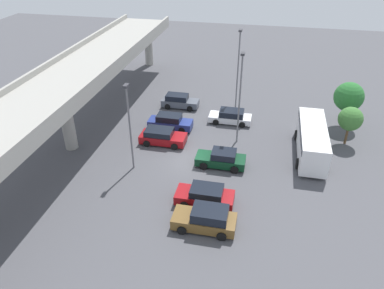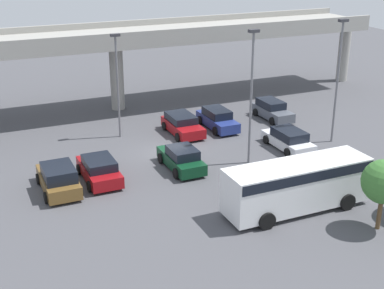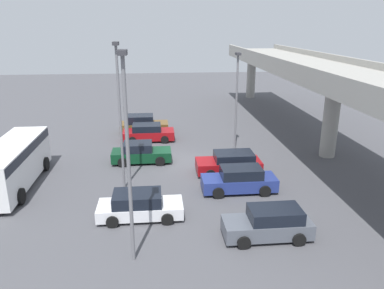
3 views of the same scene
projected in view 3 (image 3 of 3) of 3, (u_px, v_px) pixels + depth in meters
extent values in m
plane|color=#4C4C51|center=(179.00, 161.00, 28.83)|extent=(107.45, 107.45, 0.00)
cube|color=#9E9B93|center=(336.00, 76.00, 27.97)|extent=(50.14, 6.57, 0.90)
cube|color=#9E9B93|center=(296.00, 67.00, 27.45)|extent=(50.14, 0.30, 0.55)
cube|color=#9E9B93|center=(377.00, 66.00, 28.03)|extent=(50.14, 0.30, 0.55)
cylinder|color=#9E9B93|center=(251.00, 77.00, 52.75)|extent=(1.20, 1.20, 5.90)
cylinder|color=#9E9B93|center=(331.00, 120.00, 29.02)|extent=(1.20, 1.20, 5.90)
cube|color=brown|center=(144.00, 127.00, 36.16)|extent=(1.97, 4.57, 0.79)
cube|color=black|center=(140.00, 119.00, 35.88)|extent=(1.81, 2.55, 0.75)
cylinder|color=black|center=(159.00, 126.00, 37.32)|extent=(0.22, 0.69, 0.69)
cylinder|color=black|center=(159.00, 132.00, 35.41)|extent=(0.22, 0.69, 0.69)
cylinder|color=black|center=(130.00, 127.00, 37.05)|extent=(0.22, 0.69, 0.69)
cylinder|color=black|center=(129.00, 132.00, 35.15)|extent=(0.22, 0.69, 0.69)
cube|color=maroon|center=(149.00, 134.00, 33.68)|extent=(1.94, 4.55, 0.76)
cube|color=black|center=(147.00, 127.00, 33.46)|extent=(1.79, 2.50, 0.57)
cylinder|color=black|center=(164.00, 133.00, 34.82)|extent=(0.22, 0.69, 0.69)
cylinder|color=black|center=(165.00, 140.00, 32.94)|extent=(0.22, 0.69, 0.69)
cylinder|color=black|center=(134.00, 134.00, 34.56)|extent=(0.22, 0.69, 0.69)
cylinder|color=black|center=(132.00, 141.00, 32.68)|extent=(0.22, 0.69, 0.69)
cube|color=#0C381E|center=(142.00, 155.00, 28.45)|extent=(1.83, 4.46, 0.74)
cube|color=black|center=(138.00, 147.00, 28.21)|extent=(1.68, 2.15, 0.62)
cylinder|color=black|center=(160.00, 153.00, 29.53)|extent=(0.22, 0.71, 0.71)
cylinder|color=black|center=(160.00, 161.00, 27.76)|extent=(0.22, 0.71, 0.71)
cylinder|color=black|center=(124.00, 154.00, 29.27)|extent=(0.22, 0.71, 0.71)
cylinder|color=black|center=(122.00, 163.00, 27.50)|extent=(0.22, 0.71, 0.71)
cube|color=maroon|center=(228.00, 165.00, 26.40)|extent=(1.98, 4.53, 0.76)
cube|color=black|center=(234.00, 156.00, 26.23)|extent=(1.83, 2.71, 0.56)
cylinder|color=black|center=(211.00, 174.00, 25.38)|extent=(0.22, 0.68, 0.68)
cylinder|color=black|center=(207.00, 164.00, 27.30)|extent=(0.22, 0.68, 0.68)
cylinder|color=black|center=(251.00, 173.00, 25.64)|extent=(0.22, 0.68, 0.68)
cylinder|color=black|center=(244.00, 163.00, 27.56)|extent=(0.22, 0.68, 0.68)
cube|color=navy|center=(239.00, 183.00, 23.47)|extent=(1.74, 4.65, 0.78)
cube|color=black|center=(241.00, 172.00, 23.26)|extent=(1.60, 2.53, 0.64)
cylinder|color=black|center=(218.00, 193.00, 22.56)|extent=(0.22, 0.71, 0.71)
cylinder|color=black|center=(214.00, 181.00, 24.25)|extent=(0.22, 0.71, 0.71)
cylinder|color=black|center=(265.00, 191.00, 22.83)|extent=(0.22, 0.71, 0.71)
cylinder|color=black|center=(257.00, 180.00, 24.52)|extent=(0.22, 0.71, 0.71)
cube|color=silver|center=(141.00, 209.00, 20.34)|extent=(1.86, 4.60, 0.64)
cube|color=black|center=(137.00, 198.00, 20.12)|extent=(1.71, 2.59, 0.64)
cylinder|color=black|center=(166.00, 203.00, 21.42)|extent=(0.22, 0.65, 0.65)
cylinder|color=black|center=(167.00, 219.00, 19.62)|extent=(0.22, 0.65, 0.65)
cylinder|color=black|center=(116.00, 205.00, 21.16)|extent=(0.22, 0.65, 0.65)
cylinder|color=black|center=(112.00, 222.00, 19.36)|extent=(0.22, 0.65, 0.65)
cube|color=#515660|center=(267.00, 227.00, 18.40)|extent=(1.71, 4.31, 0.77)
cube|color=black|center=(275.00, 214.00, 18.22)|extent=(1.57, 2.53, 0.62)
cylinder|color=black|center=(244.00, 243.00, 17.52)|extent=(0.22, 0.65, 0.65)
cylinder|color=black|center=(236.00, 224.00, 19.18)|extent=(0.22, 0.65, 0.65)
cylinder|color=black|center=(299.00, 240.00, 17.77)|extent=(0.22, 0.65, 0.65)
cylinder|color=black|center=(287.00, 221.00, 19.43)|extent=(0.22, 0.65, 0.65)
cube|color=white|center=(13.00, 164.00, 23.92)|extent=(8.59, 2.37, 2.58)
cube|color=black|center=(11.00, 150.00, 23.63)|extent=(8.42, 2.41, 0.57)
cylinder|color=black|center=(11.00, 165.00, 26.66)|extent=(0.98, 0.29, 0.98)
cylinder|color=black|center=(46.00, 164.00, 26.88)|extent=(0.98, 0.29, 0.98)
cylinder|color=black|center=(21.00, 196.00, 21.84)|extent=(0.98, 0.29, 0.98)
cylinder|color=slate|center=(236.00, 105.00, 29.95)|extent=(0.16, 0.16, 7.78)
cube|color=#333338|center=(238.00, 54.00, 28.72)|extent=(0.70, 0.35, 0.20)
cylinder|color=slate|center=(120.00, 121.00, 22.77)|extent=(0.16, 0.16, 8.92)
cube|color=#333338|center=(116.00, 43.00, 21.36)|extent=(0.70, 0.35, 0.20)
cylinder|color=slate|center=(129.00, 166.00, 15.45)|extent=(0.16, 0.16, 8.98)
cube|color=#333338|center=(122.00, 52.00, 14.03)|extent=(0.70, 0.35, 0.20)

